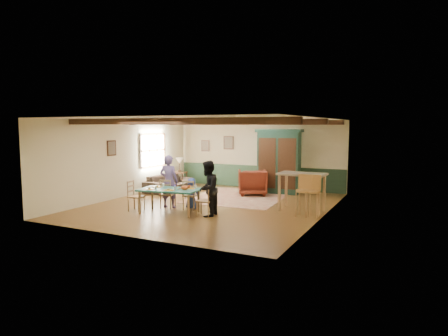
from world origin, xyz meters
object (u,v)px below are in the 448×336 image
at_px(table_lamp, 180,165).
at_px(bar_stool_right, 312,196).
at_px(armchair, 252,182).
at_px(dining_chair_end_left, 136,196).
at_px(counter_table, 302,192).
at_px(armoire, 279,161).
at_px(dining_chair_far_left, 168,194).
at_px(person_child, 192,194).
at_px(dining_chair_end_right, 205,200).
at_px(bar_stool_left, 303,196).
at_px(dining_table, 169,201).
at_px(end_table, 180,179).
at_px(dining_chair_far_right, 191,195).
at_px(sofa, 169,183).
at_px(person_woman, 208,189).
at_px(cat, 185,187).
at_px(person_man, 169,181).

distance_m(table_lamp, bar_stool_right, 6.88).
bearing_deg(armchair, dining_chair_end_left, 37.25).
distance_m(counter_table, bar_stool_right, 0.82).
xyz_separation_m(dining_chair_end_left, armoire, (2.76, 4.84, 0.74)).
relative_size(dining_chair_far_left, person_child, 0.95).
relative_size(dining_chair_end_right, counter_table, 0.66).
relative_size(dining_chair_end_left, table_lamp, 1.55).
distance_m(armoire, armchair, 1.30).
height_order(dining_chair_end_left, bar_stool_left, bar_stool_left).
bearing_deg(armoire, dining_table, -113.48).
xyz_separation_m(dining_table, end_table, (-2.40, 4.32, -0.04)).
bearing_deg(person_child, table_lamp, -61.00).
relative_size(dining_chair_far_right, end_table, 1.42).
relative_size(dining_chair_far_left, end_table, 1.42).
distance_m(armchair, table_lamp, 3.43).
xyz_separation_m(sofa, end_table, (-0.10, 0.96, 0.01)).
bearing_deg(dining_chair_far_right, person_woman, 139.73).
xyz_separation_m(counter_table, bar_stool_right, (0.47, -0.67, 0.02)).
distance_m(dining_chair_end_right, bar_stool_right, 2.96).
xyz_separation_m(dining_chair_end_left, armchair, (2.03, 4.05, 0.02)).
height_order(cat, armoire, armoire).
xyz_separation_m(person_man, armoire, (2.18, 4.00, 0.38)).
bearing_deg(person_man, bar_stool_right, -179.75).
xyz_separation_m(person_man, cat, (1.00, -0.71, -0.02)).
height_order(dining_table, counter_table, counter_table).
distance_m(dining_table, cat, 0.68).
bearing_deg(person_woman, dining_chair_far_right, -130.27).
bearing_deg(armchair, table_lamp, -33.19).
distance_m(person_woman, sofa, 4.72).
distance_m(armoire, table_lamp, 4.13).
height_order(sofa, bar_stool_right, bar_stool_right).
xyz_separation_m(dining_chair_end_left, table_lamp, (-1.34, 4.47, 0.47)).
distance_m(dining_chair_far_right, end_table, 4.49).
relative_size(dining_table, bar_stool_left, 1.46).
bearing_deg(dining_chair_far_left, person_woman, 156.43).
xyz_separation_m(dining_chair_far_right, table_lamp, (-2.68, 3.60, 0.47)).
xyz_separation_m(dining_chair_far_right, armoire, (1.43, 3.97, 0.74)).
bearing_deg(armoire, person_man, -122.08).
relative_size(person_woman, armchair, 1.52).
bearing_deg(person_man, table_lamp, -70.16).
height_order(dining_table, armchair, armchair).
height_order(armchair, counter_table, counter_table).
bearing_deg(table_lamp, bar_stool_left, -27.05).
height_order(end_table, counter_table, counter_table).
bearing_deg(person_man, end_table, -70.16).
xyz_separation_m(person_child, armoire, (1.44, 3.90, 0.72)).
xyz_separation_m(dining_chair_end_left, sofa, (-1.23, 3.50, -0.14)).
relative_size(table_lamp, counter_table, 0.43).
distance_m(dining_chair_far_right, table_lamp, 4.51).
height_order(dining_chair_far_left, dining_chair_end_right, same).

